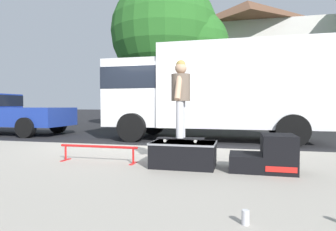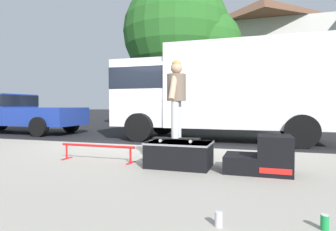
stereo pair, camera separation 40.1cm
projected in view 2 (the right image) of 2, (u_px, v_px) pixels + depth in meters
The scene contains 13 objects.
ground_plane at pixel (135, 146), 7.94m from camera, with size 140.00×140.00×0.00m, color black.
sidewalk_slab at pixel (64, 166), 5.08m from camera, with size 50.00×5.00×0.12m, color #A8A093.
skate_box at pixel (179, 154), 4.72m from camera, with size 1.05×0.68×0.41m.
kicker_ramp at pixel (264, 157), 4.31m from camera, with size 0.97×0.66×0.57m.
grind_rail at pixel (97, 149), 5.22m from camera, with size 1.49×0.28×0.30m.
skateboard at pixel (176, 139), 4.72m from camera, with size 0.79×0.26×0.07m.
skater_kid at pixel (176, 92), 4.69m from camera, with size 0.31×0.66×1.28m.
soda_can at pixel (219, 219), 2.39m from camera, with size 0.07×0.07×0.13m.
soda_can_b at pixel (325, 222), 2.32m from camera, with size 0.07×0.07×0.13m.
box_truck at pixel (218, 88), 9.36m from camera, with size 6.91×2.63×3.05m.
pickup_truck_blue at pixel (14, 111), 11.90m from camera, with size 5.70×2.09×1.61m.
street_tree_neighbour at pixel (183, 36), 14.41m from camera, with size 5.92×5.39×7.50m.
house_behind at pixel (263, 60), 19.34m from camera, with size 9.54×8.23×8.40m.
Camera 2 is at (3.31, -7.24, 1.13)m, focal length 30.54 mm.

